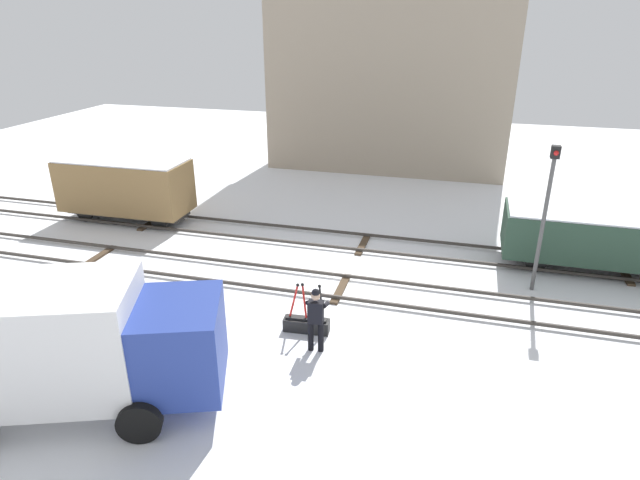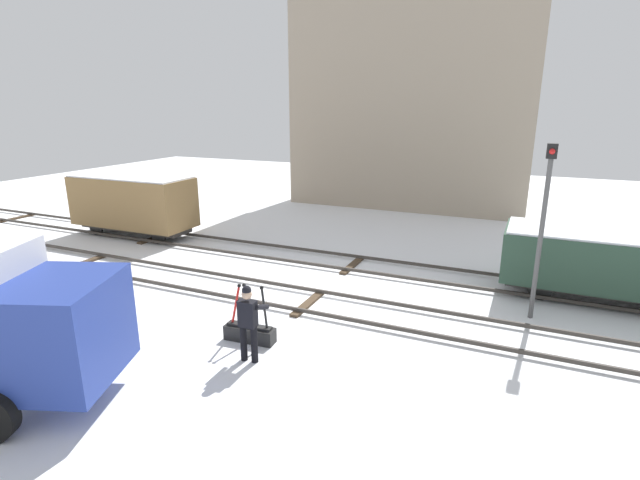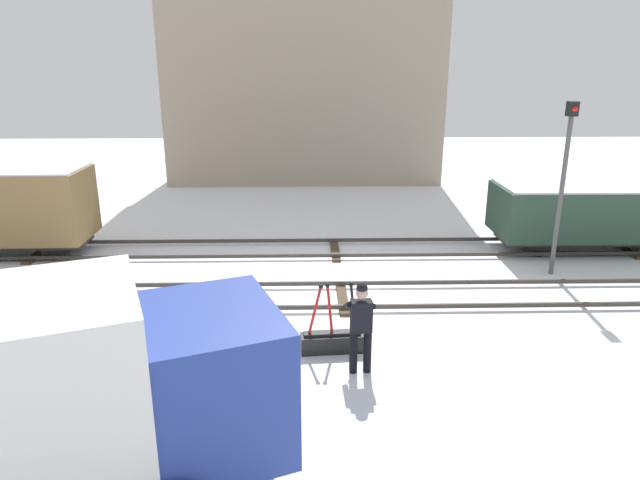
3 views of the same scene
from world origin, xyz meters
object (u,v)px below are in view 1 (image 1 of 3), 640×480
signal_post (546,207)px  freight_car_back_track (606,238)px  rail_worker (316,316)px  freight_car_near_switch (125,186)px  switch_lever_frame (307,323)px  delivery_truck (71,343)px

signal_post → freight_car_back_track: 3.40m
rail_worker → freight_car_near_switch: size_ratio=0.34×
freight_car_near_switch → switch_lever_frame: bearing=-33.5°
switch_lever_frame → signal_post: size_ratio=0.32×
rail_worker → switch_lever_frame: bearing=117.9°
switch_lever_frame → freight_car_back_track: freight_car_back_track is taller
rail_worker → signal_post: 7.64m
rail_worker → freight_car_back_track: (7.90, 6.89, 0.19)m
rail_worker → freight_car_back_track: freight_car_back_track is taller
delivery_truck → rail_worker: bearing=18.0°
delivery_truck → signal_post: 12.98m
delivery_truck → freight_car_near_switch: 11.78m
freight_car_back_track → freight_car_near_switch: (-17.88, 0.00, 0.28)m
delivery_truck → freight_car_back_track: bearing=19.7°
delivery_truck → switch_lever_frame: bearing=27.1°
signal_post → freight_car_back_track: bearing=41.5°
freight_car_back_track → rail_worker: bearing=-138.5°
delivery_truck → signal_post: (9.92, 8.30, 1.06)m
delivery_truck → signal_post: size_ratio=1.38×
rail_worker → freight_car_near_switch: freight_car_near_switch is taller
signal_post → freight_car_back_track: (2.28, 2.01, -1.54)m
switch_lever_frame → freight_car_back_track: 10.42m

